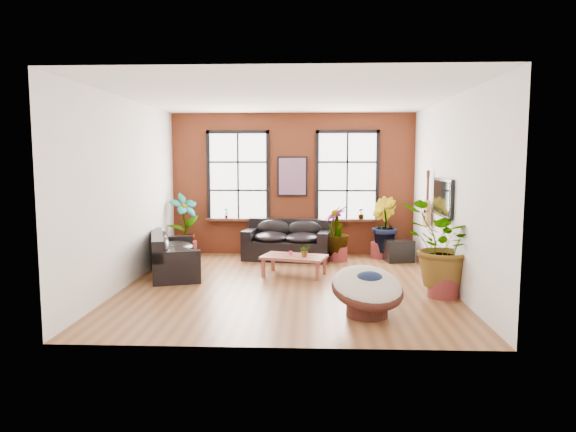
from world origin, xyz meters
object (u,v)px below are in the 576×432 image
(sofa_left, at_px, (172,255))
(papasan_chair, at_px, (367,289))
(coffee_table, at_px, (294,258))
(sofa_back, at_px, (288,241))

(sofa_left, xyz_separation_m, papasan_chair, (3.74, -2.77, 0.04))
(sofa_left, bearing_deg, coffee_table, -109.06)
(sofa_back, relative_size, sofa_left, 0.93)
(sofa_left, xyz_separation_m, coffee_table, (2.55, -0.08, -0.02))
(sofa_left, relative_size, papasan_chair, 1.71)
(sofa_back, relative_size, papasan_chair, 1.58)
(sofa_back, height_order, coffee_table, sofa_back)
(sofa_back, height_order, sofa_left, sofa_back)
(sofa_left, distance_m, coffee_table, 2.56)
(sofa_back, xyz_separation_m, coffee_table, (0.21, -1.78, -0.06))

